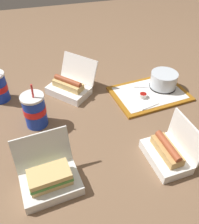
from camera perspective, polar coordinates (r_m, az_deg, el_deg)
The scene contains 10 objects.
ground_plane at distance 1.15m, azimuth -2.37°, elevation -0.74°, with size 3.20×3.20×0.00m, color brown.
food_tray at distance 1.30m, azimuth 11.36°, elevation 4.12°, with size 0.39×0.29×0.01m.
cake_container at distance 1.33m, azimuth 14.42°, elevation 7.00°, with size 0.14×0.14×0.08m.
ketchup_cup at distance 1.25m, azimuth 9.91°, elevation 3.71°, with size 0.04×0.04×0.02m.
napkin_stack at distance 1.23m, azimuth 10.21°, elevation 2.46°, with size 0.10×0.10×0.00m, color white.
plastic_fork at distance 1.33m, azimuth 9.98°, elevation 5.68°, with size 0.11×0.01×0.01m, color white.
clamshell_hotdog_corner at distance 0.98m, azimuth 15.45°, elevation -8.85°, with size 0.15×0.20×0.16m.
clamshell_sandwich_left at distance 0.89m, azimuth -11.28°, elevation -14.68°, with size 0.21×0.20×0.17m.
clamshell_hotdog_center at distance 1.28m, azimuth -6.80°, elevation 5.89°, with size 0.28×0.28×0.16m.
soda_cup_front at distance 1.09m, azimuth -14.58°, elevation 0.39°, with size 0.10×0.10×0.21m.
Camera 1 is at (-0.20, -0.84, 0.76)m, focal length 40.00 mm.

